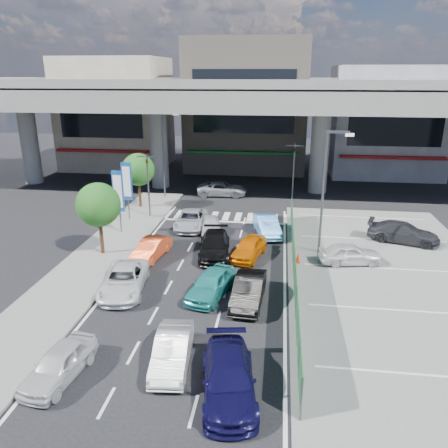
# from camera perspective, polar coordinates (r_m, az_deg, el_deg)

# --- Properties ---
(ground) EXTENTS (120.00, 120.00, 0.00)m
(ground) POSITION_cam_1_polar(r_m,az_deg,el_deg) (24.28, -3.57, -8.51)
(ground) COLOR black
(ground) RESTS_ON ground
(parking_lot) EXTENTS (12.00, 28.00, 0.06)m
(parking_lot) POSITION_cam_1_polar(r_m,az_deg,el_deg) (26.54, 21.55, -7.31)
(parking_lot) COLOR slate
(parking_lot) RESTS_ON ground
(sidewalk_left) EXTENTS (4.00, 30.00, 0.12)m
(sidewalk_left) POSITION_cam_1_polar(r_m,az_deg,el_deg) (29.69, -15.51, -3.74)
(sidewalk_left) COLOR slate
(sidewalk_left) RESTS_ON ground
(fence_run) EXTENTS (0.16, 22.00, 1.80)m
(fence_run) POSITION_cam_1_polar(r_m,az_deg,el_deg) (24.41, 9.22, -6.21)
(fence_run) COLOR #205F2F
(fence_run) RESTS_ON ground
(expressway) EXTENTS (64.00, 14.00, 10.75)m
(expressway) POSITION_cam_1_polar(r_m,az_deg,el_deg) (43.36, 1.85, 15.86)
(expressway) COLOR slate
(expressway) RESTS_ON ground
(building_west) EXTENTS (12.00, 10.90, 13.00)m
(building_west) POSITION_cam_1_polar(r_m,az_deg,el_deg) (56.98, -13.84, 13.84)
(building_west) COLOR gray
(building_west) RESTS_ON ground
(building_center) EXTENTS (14.00, 10.90, 15.00)m
(building_center) POSITION_cam_1_polar(r_m,az_deg,el_deg) (54.35, 3.02, 15.17)
(building_center) COLOR gray
(building_center) RESTS_ON ground
(building_east) EXTENTS (12.00, 10.90, 12.00)m
(building_east) POSITION_cam_1_polar(r_m,az_deg,el_deg) (54.59, 20.31, 12.48)
(building_east) COLOR gray
(building_east) RESTS_ON ground
(traffic_light_left) EXTENTS (1.60, 1.24, 5.20)m
(traffic_light_left) POSITION_cam_1_polar(r_m,az_deg,el_deg) (35.46, -9.97, 6.96)
(traffic_light_left) COLOR #595B60
(traffic_light_left) RESTS_ON ground
(traffic_light_right) EXTENTS (1.60, 1.24, 5.20)m
(traffic_light_right) POSITION_cam_1_polar(r_m,az_deg,el_deg) (40.76, 9.15, 8.58)
(traffic_light_right) COLOR #595B60
(traffic_light_right) RESTS_ON ground
(street_lamp_right) EXTENTS (1.65, 0.22, 8.00)m
(street_lamp_right) POSITION_cam_1_polar(r_m,az_deg,el_deg) (28.00, 13.25, 5.25)
(street_lamp_right) COLOR #595B60
(street_lamp_right) RESTS_ON ground
(street_lamp_left) EXTENTS (1.65, 0.22, 8.00)m
(street_lamp_left) POSITION_cam_1_polar(r_m,az_deg,el_deg) (41.01, -7.75, 9.89)
(street_lamp_left) COLOR #595B60
(street_lamp_left) RESTS_ON ground
(signboard_near) EXTENTS (0.80, 0.14, 4.70)m
(signboard_near) POSITION_cam_1_polar(r_m,az_deg,el_deg) (32.31, -13.64, 3.92)
(signboard_near) COLOR #595B60
(signboard_near) RESTS_ON ground
(signboard_far) EXTENTS (0.80, 0.14, 4.70)m
(signboard_far) POSITION_cam_1_polar(r_m,az_deg,el_deg) (35.16, -12.56, 5.23)
(signboard_far) COLOR #595B60
(signboard_far) RESTS_ON ground
(tree_near) EXTENTS (2.80, 2.80, 4.80)m
(tree_near) POSITION_cam_1_polar(r_m,az_deg,el_deg) (28.60, -16.09, 2.42)
(tree_near) COLOR #382314
(tree_near) RESTS_ON ground
(tree_far) EXTENTS (2.80, 2.80, 4.80)m
(tree_far) POSITION_cam_1_polar(r_m,az_deg,el_deg) (38.38, -11.14, 6.97)
(tree_far) COLOR #382314
(tree_far) RESTS_ON ground
(van_white_back_left) EXTENTS (2.00, 3.91, 1.27)m
(van_white_back_left) POSITION_cam_1_polar(r_m,az_deg,el_deg) (18.78, -20.74, -16.71)
(van_white_back_left) COLOR silver
(van_white_back_left) RESTS_ON ground
(hatch_white_back_mid) EXTENTS (1.73, 4.03, 1.29)m
(hatch_white_back_mid) POSITION_cam_1_polar(r_m,az_deg,el_deg) (18.46, -6.77, -16.08)
(hatch_white_back_mid) COLOR silver
(hatch_white_back_mid) RESTS_ON ground
(minivan_navy_back) EXTENTS (2.69, 5.01, 1.38)m
(minivan_navy_back) POSITION_cam_1_polar(r_m,az_deg,el_deg) (16.93, 0.60, -19.47)
(minivan_navy_back) COLOR #0D0B33
(minivan_navy_back) RESTS_ON ground
(sedan_white_mid_left) EXTENTS (2.88, 5.04, 1.33)m
(sedan_white_mid_left) POSITION_cam_1_polar(r_m,az_deg,el_deg) (24.36, -12.95, -7.15)
(sedan_white_mid_left) COLOR white
(sedan_white_mid_left) RESTS_ON ground
(taxi_teal_mid) EXTENTS (2.61, 4.33, 1.38)m
(taxi_teal_mid) POSITION_cam_1_polar(r_m,az_deg,el_deg) (23.30, -1.71, -7.82)
(taxi_teal_mid) COLOR teal
(taxi_teal_mid) RESTS_ON ground
(hatch_black_mid_right) EXTENTS (1.72, 4.27, 1.38)m
(hatch_black_mid_right) POSITION_cam_1_polar(r_m,az_deg,el_deg) (22.69, 3.23, -8.63)
(hatch_black_mid_right) COLOR black
(hatch_black_mid_right) RESTS_ON ground
(taxi_orange_left) EXTENTS (1.92, 3.95, 1.25)m
(taxi_orange_left) POSITION_cam_1_polar(r_m,az_deg,el_deg) (28.24, -9.48, -3.23)
(taxi_orange_left) COLOR #E84B1F
(taxi_orange_left) RESTS_ON ground
(sedan_black_mid) EXTENTS (2.44, 4.94, 1.38)m
(sedan_black_mid) POSITION_cam_1_polar(r_m,az_deg,el_deg) (28.21, -1.24, -2.84)
(sedan_black_mid) COLOR black
(sedan_black_mid) RESTS_ON ground
(taxi_orange_right) EXTENTS (2.41, 4.07, 1.30)m
(taxi_orange_right) POSITION_cam_1_polar(r_m,az_deg,el_deg) (28.03, 3.28, -3.11)
(taxi_orange_right) COLOR #DC6803
(taxi_orange_right) RESTS_ON ground
(wagon_silver_front_left) EXTENTS (2.23, 4.66, 1.28)m
(wagon_silver_front_left) POSITION_cam_1_polar(r_m,az_deg,el_deg) (33.39, -4.32, 0.57)
(wagon_silver_front_left) COLOR #ADAEB5
(wagon_silver_front_left) RESTS_ON ground
(sedan_white_front_mid) EXTENTS (2.13, 3.82, 1.23)m
(sedan_white_front_mid) POSITION_cam_1_polar(r_m,az_deg,el_deg) (32.10, -1.72, -0.21)
(sedan_white_front_mid) COLOR silver
(sedan_white_front_mid) RESTS_ON ground
(kei_truck_front_right) EXTENTS (2.38, 4.41, 1.38)m
(kei_truck_front_right) POSITION_cam_1_polar(r_m,az_deg,el_deg) (32.05, 5.63, -0.18)
(kei_truck_front_right) COLOR #5396E2
(kei_truck_front_right) RESTS_ON ground
(crossing_wagon_silver) EXTENTS (4.85, 2.45, 1.31)m
(crossing_wagon_silver) POSITION_cam_1_polar(r_m,az_deg,el_deg) (42.10, -0.26, 4.58)
(crossing_wagon_silver) COLOR #979A9F
(crossing_wagon_silver) RESTS_ON ground
(parked_sedan_white) EXTENTS (3.98, 2.06, 1.29)m
(parked_sedan_white) POSITION_cam_1_polar(r_m,az_deg,el_deg) (28.02, 16.13, -3.76)
(parked_sedan_white) COLOR silver
(parked_sedan_white) RESTS_ON parking_lot
(parked_sedan_dgrey) EXTENTS (5.12, 3.30, 1.38)m
(parked_sedan_dgrey) POSITION_cam_1_polar(r_m,az_deg,el_deg) (32.79, 22.37, -1.03)
(parked_sedan_dgrey) COLOR #2D2D32
(parked_sedan_dgrey) RESTS_ON parking_lot
(traffic_cone) EXTENTS (0.38, 0.38, 0.66)m
(traffic_cone) POSITION_cam_1_polar(r_m,az_deg,el_deg) (27.54, 9.64, -4.36)
(traffic_cone) COLOR red
(traffic_cone) RESTS_ON parking_lot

